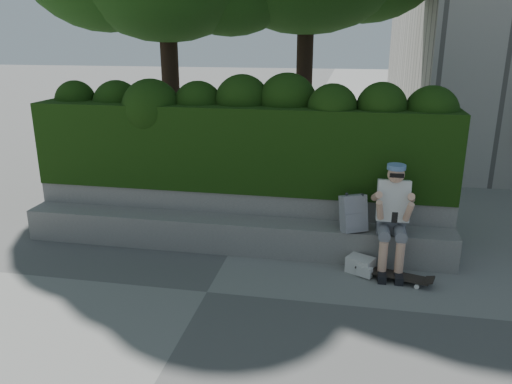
% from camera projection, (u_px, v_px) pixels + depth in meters
% --- Properties ---
extents(ground, '(80.00, 80.00, 0.00)m').
position_uv_depth(ground, '(207.00, 292.00, 5.88)').
color(ground, slate).
rests_on(ground, ground).
extents(bench_ledge, '(6.00, 0.45, 0.45)m').
position_uv_depth(bench_ledge, '(231.00, 234.00, 6.98)').
color(bench_ledge, gray).
rests_on(bench_ledge, ground).
extents(planter_wall, '(6.00, 0.50, 0.75)m').
position_uv_depth(planter_wall, '(239.00, 213.00, 7.38)').
color(planter_wall, gray).
rests_on(planter_wall, ground).
extents(hedge, '(6.00, 1.00, 1.20)m').
position_uv_depth(hedge, '(241.00, 145.00, 7.29)').
color(hedge, black).
rests_on(hedge, planter_wall).
extents(person, '(0.40, 0.76, 1.38)m').
position_uv_depth(person, '(393.00, 213.00, 6.27)').
color(person, slate).
rests_on(person, ground).
extents(skateboard, '(0.86, 0.44, 0.09)m').
position_uv_depth(skateboard, '(394.00, 275.00, 6.13)').
color(skateboard, black).
rests_on(skateboard, ground).
extents(backpack_plaid, '(0.37, 0.30, 0.47)m').
position_uv_depth(backpack_plaid, '(353.00, 213.00, 6.45)').
color(backpack_plaid, '#ADADB2').
rests_on(backpack_plaid, bench_ledge).
extents(backpack_ground, '(0.39, 0.35, 0.21)m').
position_uv_depth(backpack_ground, '(360.00, 265.00, 6.33)').
color(backpack_ground, beige).
rests_on(backpack_ground, ground).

